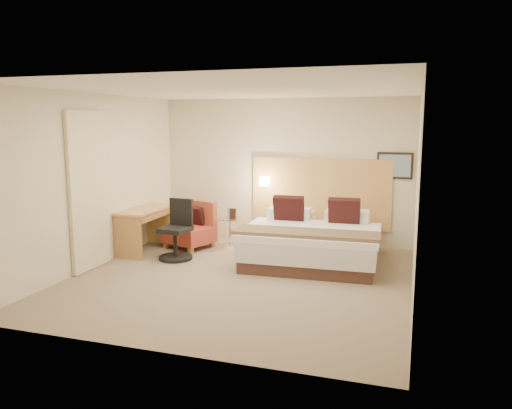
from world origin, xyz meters
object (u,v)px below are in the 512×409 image
(lounge_chair, at_px, (191,229))
(side_table, at_px, (230,230))
(bed, at_px, (313,241))
(desk, at_px, (146,218))
(desk_chair, at_px, (177,235))

(lounge_chair, relative_size, side_table, 1.92)
(bed, relative_size, desk, 1.80)
(desk_chair, bearing_deg, bed, 13.63)
(lounge_chair, distance_m, desk_chair, 0.84)
(bed, xyz_separation_m, side_table, (-1.68, 0.62, -0.06))
(desk, bearing_deg, lounge_chair, 39.96)
(bed, xyz_separation_m, desk_chair, (-2.19, -0.53, 0.07))
(lounge_chair, height_order, side_table, lounge_chair)
(side_table, bearing_deg, bed, -20.28)
(desk, bearing_deg, desk_chair, -21.55)
(bed, bearing_deg, side_table, 159.72)
(lounge_chair, xyz_separation_m, desk_chair, (0.12, -0.83, 0.08))
(lounge_chair, xyz_separation_m, desk, (-0.63, -0.53, 0.27))
(side_table, xyz_separation_m, desk_chair, (-0.51, -1.15, 0.13))
(desk, xyz_separation_m, desk_chair, (0.75, -0.30, -0.19))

